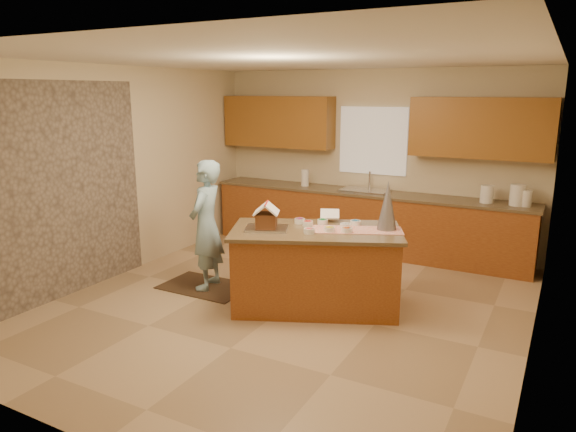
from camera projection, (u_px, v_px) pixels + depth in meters
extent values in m
plane|color=tan|center=(287.00, 306.00, 5.98)|extent=(5.50, 5.50, 0.00)
plane|color=silver|center=(287.00, 58.00, 5.36)|extent=(5.50, 5.50, 0.00)
plane|color=beige|center=(373.00, 160.00, 8.03)|extent=(5.50, 5.50, 0.00)
plane|color=beige|center=(80.00, 259.00, 3.31)|extent=(5.50, 5.50, 0.00)
plane|color=beige|center=(118.00, 173.00, 6.82)|extent=(5.50, 5.50, 0.00)
plane|color=beige|center=(544.00, 214.00, 4.52)|extent=(5.50, 5.50, 0.00)
plane|color=gray|center=(68.00, 190.00, 6.15)|extent=(0.00, 2.50, 2.50)
cube|color=white|center=(373.00, 141.00, 7.93)|extent=(1.05, 0.03, 1.00)
cube|color=#91511E|center=(364.00, 223.00, 7.98)|extent=(4.80, 0.60, 0.88)
cube|color=brown|center=(365.00, 193.00, 7.87)|extent=(4.85, 0.63, 0.04)
cube|color=#9C5421|center=(278.00, 122.00, 8.46)|extent=(1.85, 0.35, 0.80)
cube|color=#9C5421|center=(481.00, 128.00, 7.03)|extent=(1.85, 0.35, 0.80)
cube|color=silver|center=(365.00, 193.00, 7.87)|extent=(0.70, 0.45, 0.12)
cylinder|color=silver|center=(370.00, 180.00, 7.99)|extent=(0.03, 0.03, 0.28)
cube|color=#91511E|center=(316.00, 270.00, 5.87)|extent=(1.97, 1.52, 0.86)
cube|color=brown|center=(316.00, 231.00, 5.77)|extent=(2.08, 1.63, 0.04)
cube|color=red|center=(357.00, 230.00, 5.73)|extent=(1.04, 0.72, 0.01)
cube|color=silver|center=(267.00, 228.00, 5.76)|extent=(0.55, 0.49, 0.02)
cube|color=white|center=(330.00, 214.00, 6.10)|extent=(0.27, 0.24, 0.09)
cone|color=#ADABB7|center=(387.00, 205.00, 5.69)|extent=(0.28, 0.28, 0.54)
cube|color=black|center=(205.00, 286.00, 6.57)|extent=(1.07, 0.70, 0.01)
imported|color=#8BB5C6|center=(206.00, 225.00, 6.36)|extent=(0.49, 0.64, 1.58)
cylinder|color=white|center=(487.00, 194.00, 7.05)|extent=(0.17, 0.17, 0.24)
cylinder|color=white|center=(517.00, 195.00, 6.87)|extent=(0.19, 0.19, 0.28)
cylinder|color=white|center=(526.00, 198.00, 6.83)|extent=(0.15, 0.15, 0.21)
cylinder|color=white|center=(305.00, 178.00, 8.30)|extent=(0.12, 0.12, 0.26)
cube|color=brown|center=(266.00, 220.00, 5.73)|extent=(0.29, 0.30, 0.16)
cube|color=white|center=(261.00, 208.00, 5.71)|extent=(0.24, 0.31, 0.12)
cube|color=white|center=(272.00, 209.00, 5.70)|extent=(0.24, 0.31, 0.12)
cylinder|color=red|center=(266.00, 203.00, 5.69)|extent=(0.13, 0.26, 0.02)
cylinder|color=#3287BE|center=(355.00, 223.00, 5.94)|extent=(0.12, 0.12, 0.05)
cylinder|color=silver|center=(345.00, 226.00, 5.80)|extent=(0.12, 0.12, 0.05)
cylinder|color=#FF7B78|center=(309.00, 231.00, 5.60)|extent=(0.12, 0.12, 0.05)
cylinder|color=yellow|center=(329.00, 229.00, 5.65)|extent=(0.12, 0.12, 0.05)
cylinder|color=#D46125|center=(347.00, 230.00, 5.63)|extent=(0.12, 0.12, 0.05)
cylinder|color=#933170|center=(300.00, 221.00, 6.03)|extent=(0.12, 0.12, 0.05)
cylinder|color=green|center=(323.00, 222.00, 5.99)|extent=(0.12, 0.12, 0.05)
cylinder|color=red|center=(308.00, 223.00, 5.91)|extent=(0.12, 0.12, 0.05)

